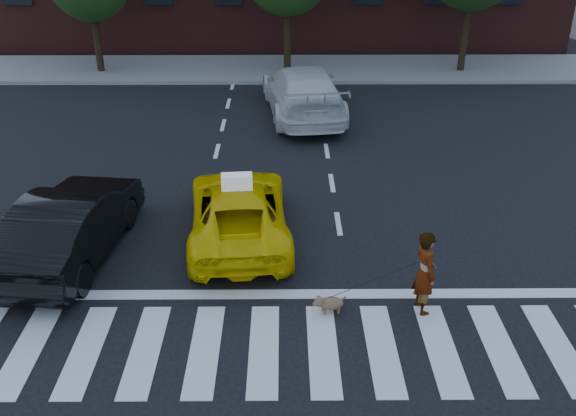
{
  "coord_description": "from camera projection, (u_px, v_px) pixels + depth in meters",
  "views": [
    {
      "loc": [
        0.35,
        -8.52,
        7.11
      ],
      "look_at": [
        0.43,
        3.07,
        1.1
      ],
      "focal_mm": 40.0,
      "sensor_mm": 36.0,
      "label": 1
    }
  ],
  "objects": [
    {
      "name": "stop_line",
      "position": [
        266.0,
        294.0,
        12.26
      ],
      "size": [
        12.0,
        0.3,
        0.01
      ],
      "primitive_type": "cube",
      "color": "silver",
      "rests_on": "ground"
    },
    {
      "name": "white_suv",
      "position": [
        303.0,
        91.0,
        21.11
      ],
      "size": [
        2.96,
        5.86,
        1.63
      ],
      "primitive_type": "imported",
      "rotation": [
        0.0,
        0.0,
        3.27
      ],
      "color": "silver",
      "rests_on": "ground"
    },
    {
      "name": "black_sedan",
      "position": [
        72.0,
        224.0,
        13.18
      ],
      "size": [
        2.1,
        4.71,
        1.5
      ],
      "primitive_type": "imported",
      "rotation": [
        0.0,
        0.0,
        3.03
      ],
      "color": "black",
      "rests_on": "ground"
    },
    {
      "name": "ground",
      "position": [
        264.0,
        349.0,
        10.84
      ],
      "size": [
        120.0,
        120.0,
        0.0
      ],
      "primitive_type": "plane",
      "color": "black",
      "rests_on": "ground"
    },
    {
      "name": "crosswalk",
      "position": [
        264.0,
        349.0,
        10.83
      ],
      "size": [
        13.0,
        2.4,
        0.01
      ],
      "primitive_type": "cube",
      "color": "silver",
      "rests_on": "ground"
    },
    {
      "name": "taxi_sign",
      "position": [
        237.0,
        181.0,
        13.44
      ],
      "size": [
        0.67,
        0.33,
        0.32
      ],
      "primitive_type": "cube",
      "rotation": [
        0.0,
        0.0,
        3.22
      ],
      "color": "white",
      "rests_on": "taxi"
    },
    {
      "name": "dog",
      "position": [
        328.0,
        303.0,
        11.65
      ],
      "size": [
        0.63,
        0.32,
        0.36
      ],
      "rotation": [
        0.0,
        0.0,
        0.19
      ],
      "color": "#876044",
      "rests_on": "ground"
    },
    {
      "name": "woman",
      "position": [
        425.0,
        272.0,
        11.46
      ],
      "size": [
        0.51,
        0.66,
        1.63
      ],
      "primitive_type": "imported",
      "rotation": [
        0.0,
        0.0,
        1.79
      ],
      "color": "#999999",
      "rests_on": "ground"
    },
    {
      "name": "sidewalk_far",
      "position": [
        275.0,
        69.0,
        26.34
      ],
      "size": [
        30.0,
        4.0,
        0.15
      ],
      "primitive_type": "cube",
      "color": "slate",
      "rests_on": "ground"
    },
    {
      "name": "taxi",
      "position": [
        239.0,
        210.0,
        13.98
      ],
      "size": [
        2.46,
        4.69,
        1.26
      ],
      "primitive_type": "imported",
      "rotation": [
        0.0,
        0.0,
        3.22
      ],
      "color": "#E9C404",
      "rests_on": "ground"
    }
  ]
}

